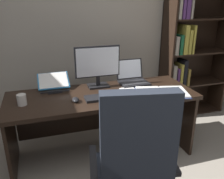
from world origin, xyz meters
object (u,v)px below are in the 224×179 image
(notepad, at_px, (130,91))
(coffee_mug, at_px, (22,100))
(keyboard, at_px, (107,97))
(laptop, at_px, (132,78))
(pen, at_px, (132,90))
(computer_mouse, at_px, (76,100))
(office_chair, at_px, (134,172))
(bookshelf, at_px, (189,40))
(reading_stand_with_book, at_px, (54,82))
(open_binder, at_px, (162,92))
(desk, at_px, (100,107))
(monitor, at_px, (98,67))

(notepad, xyz_separation_m, coffee_mug, (-1.05, -0.02, 0.05))
(keyboard, relative_size, notepad, 2.00)
(laptop, distance_m, pen, 0.27)
(keyboard, height_order, computer_mouse, computer_mouse)
(office_chair, relative_size, pen, 8.04)
(bookshelf, distance_m, keyboard, 1.64)
(computer_mouse, bearing_deg, office_chair, -71.42)
(computer_mouse, height_order, reading_stand_with_book, reading_stand_with_book)
(keyboard, height_order, open_binder, same)
(office_chair, xyz_separation_m, keyboard, (0.03, 0.79, 0.25))
(notepad, bearing_deg, open_binder, -27.16)
(laptop, height_order, open_binder, laptop)
(keyboard, distance_m, coffee_mug, 0.77)
(desk, height_order, keyboard, keyboard)
(desk, relative_size, bookshelf, 0.83)
(reading_stand_with_book, height_order, pen, reading_stand_with_book)
(office_chair, bearing_deg, coffee_mug, 141.52)
(desk, bearing_deg, open_binder, -23.05)
(open_binder, relative_size, coffee_mug, 5.74)
(reading_stand_with_book, xyz_separation_m, pen, (0.76, -0.31, -0.06))
(notepad, bearing_deg, laptop, 63.27)
(coffee_mug, bearing_deg, desk, 9.29)
(computer_mouse, xyz_separation_m, coffee_mug, (-0.47, 0.07, 0.03))
(keyboard, relative_size, pen, 3.00)
(office_chair, distance_m, pen, 0.98)
(reading_stand_with_book, distance_m, coffee_mug, 0.45)
(reading_stand_with_book, bearing_deg, keyboard, -41.16)
(reading_stand_with_book, distance_m, notepad, 0.81)
(computer_mouse, height_order, pen, computer_mouse)
(desk, xyz_separation_m, coffee_mug, (-0.76, -0.12, 0.24))
(open_binder, bearing_deg, reading_stand_with_book, 170.72)
(desk, distance_m, laptop, 0.50)
(monitor, xyz_separation_m, computer_mouse, (-0.30, -0.34, -0.20))
(keyboard, bearing_deg, monitor, 90.00)
(keyboard, relative_size, coffee_mug, 4.19)
(desk, height_order, monitor, monitor)
(bookshelf, xyz_separation_m, coffee_mug, (-2.17, -0.70, -0.31))
(bookshelf, height_order, computer_mouse, bookshelf)
(keyboard, xyz_separation_m, notepad, (0.28, 0.10, -0.01))
(monitor, distance_m, pen, 0.44)
(notepad, height_order, coffee_mug, coffee_mug)
(monitor, xyz_separation_m, keyboard, (-0.00, -0.34, -0.21))
(office_chair, xyz_separation_m, monitor, (0.03, 1.14, 0.46))
(office_chair, xyz_separation_m, pen, (0.33, 0.89, 0.25))
(notepad, bearing_deg, office_chair, -109.17)
(desk, xyz_separation_m, computer_mouse, (-0.29, -0.20, 0.21))
(coffee_mug, bearing_deg, open_binder, -5.26)
(monitor, relative_size, notepad, 2.31)
(bookshelf, height_order, laptop, bookshelf)
(bookshelf, bearing_deg, laptop, -156.68)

